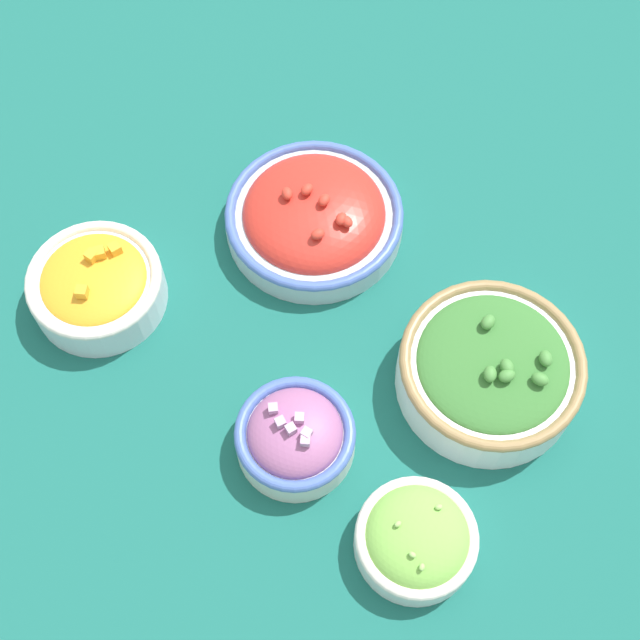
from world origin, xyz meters
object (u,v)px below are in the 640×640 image
bowl_red_onion (295,436)px  bowl_cherry_tomatoes (314,216)px  bowl_lettuce (416,539)px  bowl_squash (96,285)px  bowl_broccoli (490,369)px

bowl_red_onion → bowl_cherry_tomatoes: bearing=-49.2°
bowl_lettuce → bowl_squash: 0.43m
bowl_red_onion → bowl_lettuce: size_ratio=1.03×
bowl_squash → bowl_lettuce: bearing=-174.5°
bowl_broccoli → bowl_squash: (0.37, 0.22, -0.01)m
bowl_cherry_tomatoes → bowl_squash: bowl_cherry_tomatoes is taller
bowl_red_onion → bowl_cherry_tomatoes: bowl_cherry_tomatoes is taller
bowl_red_onion → bowl_cherry_tomatoes: size_ratio=0.60×
bowl_broccoli → bowl_cherry_tomatoes: bearing=-2.4°
bowl_lettuce → bowl_squash: bearing=5.5°
bowl_red_onion → bowl_cherry_tomatoes: (0.17, -0.20, -0.00)m
bowl_lettuce → bowl_cherry_tomatoes: bowl_cherry_tomatoes is taller
bowl_lettuce → bowl_squash: size_ratio=0.80×
bowl_broccoli → bowl_lettuce: bearing=108.7°
bowl_cherry_tomatoes → bowl_broccoli: 0.26m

